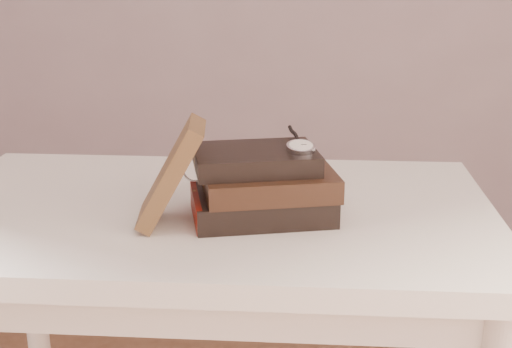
{
  "coord_description": "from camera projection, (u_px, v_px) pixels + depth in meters",
  "views": [
    {
      "loc": [
        0.16,
        -0.79,
        1.18
      ],
      "look_at": [
        0.08,
        0.31,
        0.82
      ],
      "focal_mm": 48.66,
      "sensor_mm": 36.0,
      "label": 1
    }
  ],
  "objects": [
    {
      "name": "pocket_watch",
      "position": [
        300.0,
        146.0,
        1.14
      ],
      "size": [
        0.06,
        0.15,
        0.02
      ],
      "color": "silver",
      "rests_on": "book_stack"
    },
    {
      "name": "journal",
      "position": [
        171.0,
        173.0,
        1.12
      ],
      "size": [
        0.13,
        0.13,
        0.17
      ],
      "primitive_type": "cube",
      "rotation": [
        0.0,
        0.51,
        0.11
      ],
      "color": "#432D19",
      "rests_on": "table"
    },
    {
      "name": "table",
      "position": [
        211.0,
        253.0,
        1.26
      ],
      "size": [
        1.0,
        0.6,
        0.75
      ],
      "color": "silver",
      "rests_on": "ground"
    },
    {
      "name": "book_stack",
      "position": [
        263.0,
        186.0,
        1.16
      ],
      "size": [
        0.27,
        0.21,
        0.12
      ],
      "color": "black",
      "rests_on": "table"
    },
    {
      "name": "eyeglasses",
      "position": [
        209.0,
        168.0,
        1.22
      ],
      "size": [
        0.12,
        0.13,
        0.05
      ],
      "color": "silver",
      "rests_on": "book_stack"
    }
  ]
}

